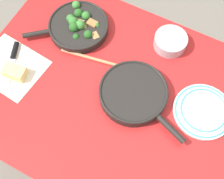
% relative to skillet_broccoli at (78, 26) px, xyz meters
% --- Properties ---
extents(ground_plane, '(14.00, 14.00, 0.00)m').
position_rel_skillet_broccoli_xyz_m(ground_plane, '(0.30, -0.22, -0.77)').
color(ground_plane, slate).
extents(dining_table_red, '(1.24, 0.95, 0.75)m').
position_rel_skillet_broccoli_xyz_m(dining_table_red, '(0.30, -0.22, -0.11)').
color(dining_table_red, red).
rests_on(dining_table_red, ground_plane).
extents(skillet_broccoli, '(0.35, 0.32, 0.07)m').
position_rel_skillet_broccoli_xyz_m(skillet_broccoli, '(0.00, 0.00, 0.00)').
color(skillet_broccoli, black).
rests_on(skillet_broccoli, dining_table_red).
extents(skillet_eggs, '(0.43, 0.30, 0.05)m').
position_rel_skillet_broccoli_xyz_m(skillet_eggs, '(0.39, -0.20, -0.00)').
color(skillet_eggs, black).
rests_on(skillet_eggs, dining_table_red).
extents(wooden_spoon, '(0.41, 0.10, 0.02)m').
position_rel_skillet_broccoli_xyz_m(wooden_spoon, '(0.24, -0.10, -0.02)').
color(wooden_spoon, tan).
rests_on(wooden_spoon, dining_table_red).
extents(parchment_sheet, '(0.31, 0.27, 0.00)m').
position_rel_skillet_broccoli_xyz_m(parchment_sheet, '(-0.17, -0.32, -0.03)').
color(parchment_sheet, silver).
rests_on(parchment_sheet, dining_table_red).
extents(grater_knife, '(0.11, 0.21, 0.02)m').
position_rel_skillet_broccoli_xyz_m(grater_knife, '(-0.19, -0.28, -0.02)').
color(grater_knife, silver).
rests_on(grater_knife, dining_table_red).
extents(cheese_block, '(0.10, 0.07, 0.05)m').
position_rel_skillet_broccoli_xyz_m(cheese_block, '(-0.13, -0.35, -0.01)').
color(cheese_block, '#EFD67A').
rests_on(cheese_block, dining_table_red).
extents(dinner_plate_stack, '(0.25, 0.25, 0.03)m').
position_rel_skillet_broccoli_xyz_m(dinner_plate_stack, '(0.68, -0.12, -0.02)').
color(dinner_plate_stack, white).
rests_on(dinner_plate_stack, dining_table_red).
extents(prep_bowl_steel, '(0.15, 0.15, 0.06)m').
position_rel_skillet_broccoli_xyz_m(prep_bowl_steel, '(0.42, 0.12, 0.00)').
color(prep_bowl_steel, '#B7B7BC').
rests_on(prep_bowl_steel, dining_table_red).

